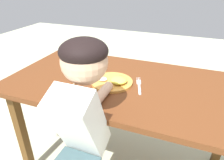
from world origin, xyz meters
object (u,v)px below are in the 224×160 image
at_px(plate, 113,81).
at_px(spoon, 84,75).
at_px(fork, 139,86).
at_px(person, 81,145).

height_order(plate, spoon, plate).
relative_size(plate, fork, 1.24).
xyz_separation_m(plate, person, (0.00, -0.40, -0.12)).
xyz_separation_m(spoon, person, (0.21, -0.43, -0.11)).
height_order(plate, person, person).
xyz_separation_m(fork, person, (-0.14, -0.42, -0.10)).
bearing_deg(person, plate, 90.36).
bearing_deg(fork, plate, 83.09).
height_order(fork, person, person).
height_order(spoon, person, person).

